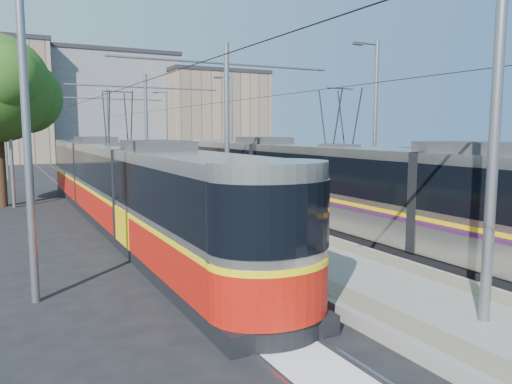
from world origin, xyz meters
TOP-DOWN VIEW (x-y plane):
  - ground at (0.00, 0.00)m, footprint 160.00×160.00m
  - platform at (0.00, 17.00)m, footprint 4.00×50.00m
  - tactile_strip_left at (-1.45, 17.00)m, footprint 0.70×50.00m
  - tactile_strip_right at (1.45, 17.00)m, footprint 0.70×50.00m
  - rails at (0.00, 17.00)m, footprint 8.71×70.00m
  - track_arrow at (-3.60, -3.00)m, footprint 1.20×5.00m
  - tram_left at (-3.60, 10.99)m, footprint 2.43×27.87m
  - tram_right at (3.60, 5.50)m, footprint 2.43×30.69m
  - catenary at (0.00, 14.15)m, footprint 9.20×70.00m
  - street_lamps at (-0.00, 21.00)m, footprint 15.18×38.22m
  - shelter at (1.21, 12.20)m, footprint 1.09×1.34m
  - tree at (-7.66, 18.91)m, footprint 6.04×5.59m
  - building_centre at (6.00, 64.00)m, footprint 18.36×14.28m
  - building_right at (20.00, 58.00)m, footprint 14.28×10.20m

SIDE VIEW (x-z plane):
  - ground at x=0.00m, z-range 0.00..0.00m
  - track_arrow at x=-3.60m, z-range 0.00..0.01m
  - rails at x=0.00m, z-range 0.00..0.03m
  - platform at x=0.00m, z-range 0.00..0.30m
  - tactile_strip_left at x=-1.45m, z-range 0.30..0.31m
  - tactile_strip_right at x=1.45m, z-range 0.30..0.31m
  - shelter at x=1.21m, z-range 0.36..2.91m
  - tram_left at x=-3.60m, z-range -1.04..4.46m
  - tram_right at x=3.60m, z-range -0.89..4.61m
  - street_lamps at x=0.00m, z-range 0.18..8.18m
  - catenary at x=0.00m, z-range 1.02..8.02m
  - tree at x=-7.66m, z-range 1.55..10.33m
  - building_right at x=20.00m, z-range 0.01..12.43m
  - building_centre at x=6.00m, z-range 0.01..14.70m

